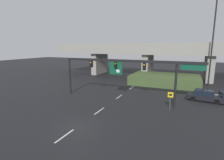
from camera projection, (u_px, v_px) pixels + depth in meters
ground_plane at (78, 127)px, 16.05m from camera, size 160.00×160.00×0.00m
lane_markings at (126, 92)px, 28.28m from camera, size 0.14×33.30×0.01m
signal_gantry at (124, 67)px, 23.08m from camera, size 18.77×0.44×5.54m
speed_limit_sign at (170, 98)px, 19.76m from camera, size 0.60×0.11×2.23m
highway_light_pole_near at (213, 34)px, 30.80m from camera, size 0.70×0.36×17.98m
overpass_bridge at (148, 53)px, 41.49m from camera, size 45.91×8.81×7.99m
grass_embankment at (165, 79)px, 34.17m from camera, size 12.71×8.31×1.74m
parked_sedan_near_right at (205, 96)px, 23.57m from camera, size 4.78×2.57×1.46m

